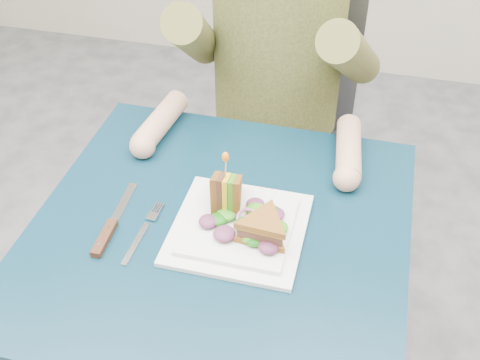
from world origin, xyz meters
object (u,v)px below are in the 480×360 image
(knife, at_px, (108,231))
(chair, at_px, (280,120))
(diner, at_px, (278,21))
(sandwich_upright, at_px, (226,193))
(plate, at_px, (239,228))
(sandwich_flat, at_px, (264,228))
(table, at_px, (220,254))
(fork, at_px, (142,234))

(knife, bearing_deg, chair, 74.36)
(diner, bearing_deg, sandwich_upright, -89.57)
(diner, xyz_separation_m, plate, (0.04, -0.56, -0.18))
(knife, bearing_deg, sandwich_upright, 28.49)
(diner, relative_size, sandwich_flat, 6.02)
(table, xyz_separation_m, plate, (0.04, -0.00, 0.09))
(chair, relative_size, diner, 1.25)
(chair, relative_size, fork, 5.18)
(knife, bearing_deg, table, 18.77)
(table, height_order, sandwich_flat, sandwich_flat)
(chair, distance_m, sandwich_flat, 0.74)
(sandwich_upright, height_order, knife, sandwich_upright)
(plate, bearing_deg, sandwich_upright, 129.67)
(fork, bearing_deg, plate, 17.20)
(sandwich_upright, bearing_deg, plate, -50.33)
(table, distance_m, diner, 0.62)
(knife, bearing_deg, plate, 15.67)
(fork, bearing_deg, sandwich_upright, 34.87)
(chair, bearing_deg, fork, -101.03)
(diner, bearing_deg, knife, -108.25)
(diner, distance_m, sandwich_flat, 0.61)
(table, relative_size, fork, 4.18)
(table, bearing_deg, sandwich_flat, -15.00)
(sandwich_flat, distance_m, knife, 0.31)
(sandwich_flat, relative_size, knife, 0.56)
(plate, height_order, fork, plate)
(diner, relative_size, fork, 4.15)
(sandwich_flat, bearing_deg, knife, -171.61)
(sandwich_upright, relative_size, knife, 0.58)
(plate, bearing_deg, chair, 93.51)
(sandwich_upright, distance_m, fork, 0.19)
(chair, relative_size, plate, 3.58)
(plate, distance_m, fork, 0.19)
(chair, xyz_separation_m, diner, (-0.00, -0.11, 0.37))
(chair, height_order, knife, chair)
(table, relative_size, plate, 2.88)
(plate, xyz_separation_m, sandwich_flat, (0.06, -0.02, 0.04))
(table, height_order, knife, knife)
(chair, distance_m, diner, 0.39)
(table, relative_size, sandwich_flat, 6.06)
(plate, height_order, sandwich_upright, sandwich_upright)
(table, xyz_separation_m, sandwich_upright, (0.00, 0.04, 0.13))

